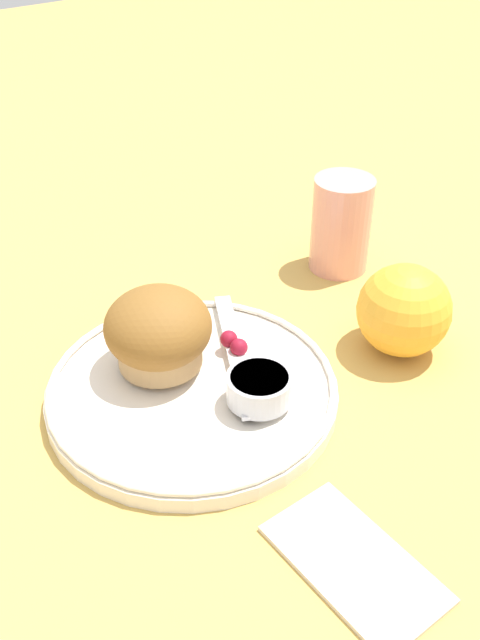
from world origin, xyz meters
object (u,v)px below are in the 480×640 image
butter_knife (235,352)px  juice_glass (341,225)px  muffin (156,333)px  orange_fruit (404,310)px

butter_knife → juice_glass: bearing=139.3°
muffin → orange_fruit: muffin is taller
orange_fruit → butter_knife: bearing=-114.8°
muffin → butter_knife: 0.07m
orange_fruit → muffin: bearing=-115.2°
juice_glass → orange_fruit: bearing=-21.7°
muffin → butter_knife: bearing=63.6°
muffin → juice_glass: 0.26m
orange_fruit → juice_glass: size_ratio=0.83×
muffin → butter_knife: size_ratio=0.58×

